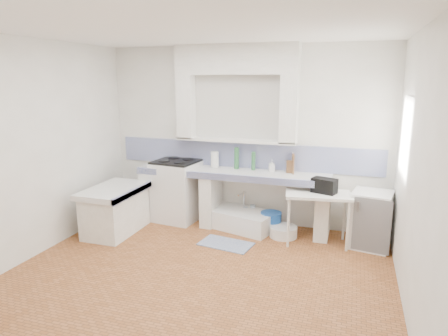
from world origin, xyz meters
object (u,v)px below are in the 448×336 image
(sink, at_px, (240,220))
(fridge, at_px, (371,220))
(stove, at_px, (177,191))
(side_table, at_px, (317,218))

(sink, height_order, fridge, fridge)
(sink, bearing_deg, stove, -167.44)
(sink, relative_size, side_table, 1.20)
(stove, bearing_deg, fridge, 2.75)
(sink, xyz_separation_m, side_table, (1.19, -0.24, 0.24))
(side_table, relative_size, fridge, 1.13)
(stove, xyz_separation_m, fridge, (3.01, -0.18, -0.09))
(side_table, distance_m, fridge, 0.73)
(sink, distance_m, side_table, 1.24)
(stove, distance_m, sink, 1.16)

